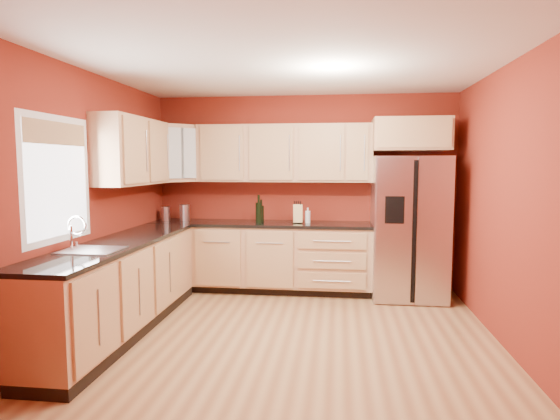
% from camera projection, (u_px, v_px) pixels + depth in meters
% --- Properties ---
extents(floor, '(4.00, 4.00, 0.00)m').
position_uv_depth(floor, '(288.00, 339.00, 4.51)').
color(floor, brown).
rests_on(floor, ground).
extents(ceiling, '(4.00, 4.00, 0.00)m').
position_uv_depth(ceiling, '(288.00, 63.00, 4.25)').
color(ceiling, silver).
rests_on(ceiling, wall_back).
extents(wall_back, '(4.00, 0.04, 2.60)m').
position_uv_depth(wall_back, '(304.00, 192.00, 6.35)').
color(wall_back, maroon).
rests_on(wall_back, floor).
extents(wall_front, '(4.00, 0.04, 2.60)m').
position_uv_depth(wall_front, '(246.00, 238.00, 2.40)').
color(wall_front, maroon).
rests_on(wall_front, floor).
extents(wall_left, '(0.04, 4.00, 2.60)m').
position_uv_depth(wall_left, '(87.00, 203.00, 4.63)').
color(wall_left, maroon).
rests_on(wall_left, floor).
extents(wall_right, '(0.04, 4.00, 2.60)m').
position_uv_depth(wall_right, '(512.00, 207.00, 4.13)').
color(wall_right, maroon).
rests_on(wall_right, floor).
extents(base_cabinets_back, '(2.90, 0.60, 0.88)m').
position_uv_depth(base_cabinets_back, '(260.00, 258.00, 6.21)').
color(base_cabinets_back, tan).
rests_on(base_cabinets_back, floor).
extents(base_cabinets_left, '(0.60, 2.80, 0.88)m').
position_uv_depth(base_cabinets_left, '(119.00, 289.00, 4.67)').
color(base_cabinets_left, tan).
rests_on(base_cabinets_left, floor).
extents(countertop_back, '(2.90, 0.62, 0.04)m').
position_uv_depth(countertop_back, '(260.00, 224.00, 6.15)').
color(countertop_back, black).
rests_on(countertop_back, base_cabinets_back).
extents(countertop_left, '(0.62, 2.80, 0.04)m').
position_uv_depth(countertop_left, '(118.00, 243.00, 4.63)').
color(countertop_left, black).
rests_on(countertop_left, base_cabinets_left).
extents(upper_cabinets_back, '(2.30, 0.33, 0.75)m').
position_uv_depth(upper_cabinets_back, '(284.00, 153.00, 6.17)').
color(upper_cabinets_back, tan).
rests_on(upper_cabinets_back, wall_back).
extents(upper_cabinets_left, '(0.33, 1.35, 0.75)m').
position_uv_depth(upper_cabinets_left, '(133.00, 151.00, 5.27)').
color(upper_cabinets_left, tan).
rests_on(upper_cabinets_left, wall_left).
extents(corner_upper_cabinet, '(0.67, 0.67, 0.75)m').
position_uv_depth(corner_upper_cabinet, '(176.00, 153.00, 6.18)').
color(corner_upper_cabinet, tan).
rests_on(corner_upper_cabinet, wall_back).
extents(over_fridge_cabinet, '(0.92, 0.60, 0.40)m').
position_uv_depth(over_fridge_cabinet, '(410.00, 135.00, 5.82)').
color(over_fridge_cabinet, tan).
rests_on(over_fridge_cabinet, wall_back).
extents(refrigerator, '(0.90, 0.75, 1.78)m').
position_uv_depth(refrigerator, '(409.00, 228.00, 5.86)').
color(refrigerator, '#BAB9BF').
rests_on(refrigerator, floor).
extents(window, '(0.03, 0.90, 1.00)m').
position_uv_depth(window, '(58.00, 179.00, 4.11)').
color(window, white).
rests_on(window, wall_left).
extents(sink_faucet, '(0.50, 0.42, 0.30)m').
position_uv_depth(sink_faucet, '(91.00, 234.00, 4.12)').
color(sink_faucet, silver).
rests_on(sink_faucet, countertop_left).
extents(canister_left, '(0.15, 0.15, 0.19)m').
position_uv_depth(canister_left, '(166.00, 214.00, 6.33)').
color(canister_left, '#BAB9BF').
rests_on(canister_left, countertop_back).
extents(canister_right, '(0.15, 0.15, 0.22)m').
position_uv_depth(canister_right, '(185.00, 213.00, 6.32)').
color(canister_right, '#BAB9BF').
rests_on(canister_right, countertop_back).
extents(wine_bottle_a, '(0.10, 0.10, 0.37)m').
position_uv_depth(wine_bottle_a, '(259.00, 209.00, 6.06)').
color(wine_bottle_a, black).
rests_on(wine_bottle_a, countertop_back).
extents(wine_bottle_b, '(0.08, 0.08, 0.30)m').
position_uv_depth(wine_bottle_b, '(261.00, 211.00, 6.17)').
color(wine_bottle_b, black).
rests_on(wine_bottle_b, countertop_back).
extents(knife_block, '(0.13, 0.12, 0.24)m').
position_uv_depth(knife_block, '(298.00, 214.00, 6.08)').
color(knife_block, tan).
rests_on(knife_block, countertop_back).
extents(soap_dispenser, '(0.08, 0.08, 0.20)m').
position_uv_depth(soap_dispenser, '(308.00, 215.00, 6.07)').
color(soap_dispenser, silver).
rests_on(soap_dispenser, countertop_back).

